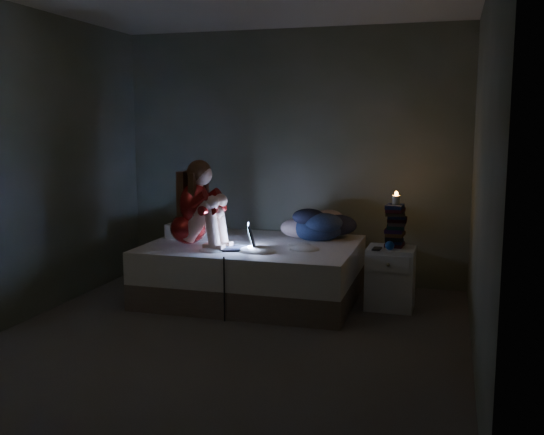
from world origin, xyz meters
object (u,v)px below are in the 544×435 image
at_px(phone, 377,249).
at_px(nightstand, 390,278).
at_px(bed, 253,271).
at_px(woman, 188,203).
at_px(candle, 396,205).
at_px(laptop, 235,236).

bearing_deg(phone, nightstand, 49.28).
distance_m(bed, nightstand, 1.28).
distance_m(woman, phone, 1.75).
xyz_separation_m(bed, candle, (1.31, 0.08, 0.67)).
bearing_deg(bed, laptop, -101.43).
relative_size(laptop, phone, 2.50).
relative_size(bed, woman, 2.40).
xyz_separation_m(laptop, nightstand, (1.35, 0.36, -0.38)).
relative_size(bed, phone, 13.77).
bearing_deg(woman, laptop, 3.97).
relative_size(bed, nightstand, 3.47).
relative_size(nightstand, candle, 6.93).
relative_size(woman, nightstand, 1.44).
xyz_separation_m(woman, laptop, (0.46, -0.03, -0.28)).
relative_size(laptop, nightstand, 0.63).
distance_m(laptop, nightstand, 1.45).
bearing_deg(woman, nightstand, 17.94).
distance_m(candle, phone, 0.43).
bearing_deg(bed, candle, 3.66).
bearing_deg(nightstand, candle, 62.53).
distance_m(bed, phone, 1.21).
height_order(bed, candle, candle).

